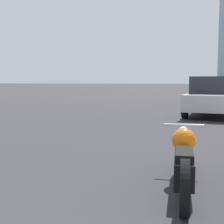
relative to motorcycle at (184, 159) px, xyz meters
The scene contains 3 objects.
motorcycle is the anchor object (origin of this frame).
parked_car_silver 9.50m from the motorcycle, 91.60° to the left, with size 1.90×4.29×1.65m.
parked_car_blue 21.41m from the motorcycle, 91.04° to the left, with size 2.05×4.48×1.55m.
Camera 1 is at (3.35, 0.43, 1.45)m, focal length 50.00 mm.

